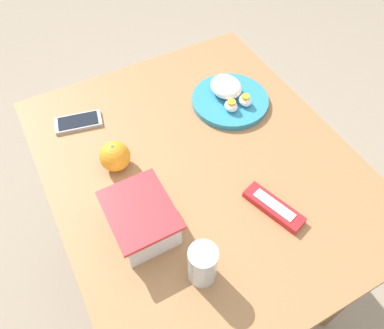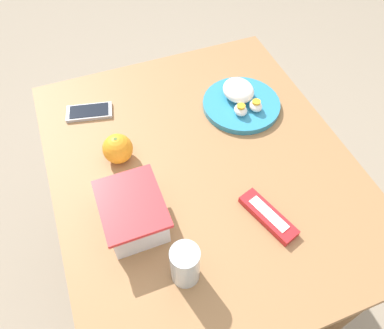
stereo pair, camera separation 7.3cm
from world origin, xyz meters
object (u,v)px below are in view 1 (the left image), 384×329
food_container (142,220)px  orange_fruit (115,156)px  candy_bar (274,207)px  rice_plate (229,97)px  cell_phone (78,122)px  drinking_glass (203,265)px

food_container → orange_fruit: size_ratio=2.18×
food_container → candy_bar: food_container is taller
food_container → rice_plate: food_container is taller
orange_fruit → rice_plate: 0.39m
candy_bar → cell_phone: bearing=33.3°
rice_plate → drinking_glass: size_ratio=2.05×
cell_phone → drinking_glass: (-0.55, -0.09, 0.05)m
cell_phone → drinking_glass: 0.56m
orange_fruit → food_container: bearing=176.2°
food_container → rice_plate: bearing=-56.2°
candy_bar → drinking_glass: size_ratio=1.46×
food_container → cell_phone: 0.39m
drinking_glass → rice_plate: bearing=-37.7°
drinking_glass → cell_phone: bearing=9.7°
rice_plate → drinking_glass: drinking_glass is taller
orange_fruit → drinking_glass: drinking_glass is taller
candy_bar → drinking_glass: 0.24m
food_container → drinking_glass: 0.17m
orange_fruit → rice_plate: size_ratio=0.35×
rice_plate → cell_phone: bearing=73.4°
drinking_glass → orange_fruit: bearing=8.4°
candy_bar → cell_phone: (0.49, 0.32, -0.00)m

